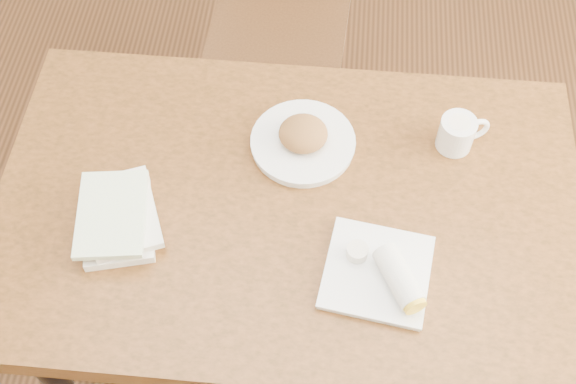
# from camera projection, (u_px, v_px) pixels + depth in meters

# --- Properties ---
(ground) EXTENTS (4.00, 5.00, 0.01)m
(ground) POSITION_uv_depth(u_px,v_px,m) (288.00, 333.00, 2.22)
(ground) COLOR #472814
(ground) RESTS_ON ground
(table) EXTENTS (1.30, 0.82, 0.75)m
(table) POSITION_uv_depth(u_px,v_px,m) (288.00, 223.00, 1.65)
(table) COLOR brown
(table) RESTS_ON ground
(plate_scone) EXTENTS (0.24, 0.24, 0.08)m
(plate_scone) POSITION_uv_depth(u_px,v_px,m) (303.00, 139.00, 1.65)
(plate_scone) COLOR white
(plate_scone) RESTS_ON table
(coffee_mug) EXTENTS (0.12, 0.08, 0.08)m
(coffee_mug) POSITION_uv_depth(u_px,v_px,m) (458.00, 133.00, 1.64)
(coffee_mug) COLOR white
(coffee_mug) RESTS_ON table
(plate_burrito) EXTENTS (0.24, 0.24, 0.07)m
(plate_burrito) POSITION_uv_depth(u_px,v_px,m) (384.00, 274.00, 1.47)
(plate_burrito) COLOR white
(plate_burrito) RESTS_ON table
(book_stack) EXTENTS (0.21, 0.25, 0.06)m
(book_stack) POSITION_uv_depth(u_px,v_px,m) (118.00, 217.00, 1.53)
(book_stack) COLOR white
(book_stack) RESTS_ON table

